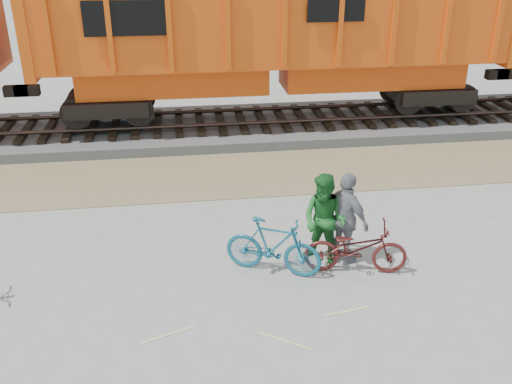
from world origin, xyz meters
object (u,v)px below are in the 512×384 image
at_px(bicycle_teal, 273,246).
at_px(person_woman, 346,219).
at_px(hopper_car_center, 275,33).
at_px(bicycle_maroon, 356,248).
at_px(person_man, 324,221).

distance_m(bicycle_teal, person_woman, 1.48).
height_order(hopper_car_center, bicycle_teal, hopper_car_center).
distance_m(hopper_car_center, bicycle_maroon, 8.78).
bearing_deg(hopper_car_center, bicycle_maroon, -89.16).
xyz_separation_m(bicycle_maroon, person_woman, (-0.10, 0.40, 0.41)).
bearing_deg(bicycle_maroon, person_man, 64.04).
bearing_deg(hopper_car_center, person_woman, -89.83).
height_order(person_man, person_woman, person_woman).
relative_size(hopper_car_center, bicycle_teal, 7.67).
distance_m(bicycle_maroon, person_man, 0.77).
xyz_separation_m(hopper_car_center, bicycle_teal, (-1.40, -8.22, -2.46)).
xyz_separation_m(hopper_car_center, bicycle_maroon, (0.12, -8.41, -2.51)).
bearing_deg(person_woman, bicycle_maroon, 163.97).
height_order(hopper_car_center, person_woman, hopper_car_center).
height_order(hopper_car_center, person_man, hopper_car_center).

